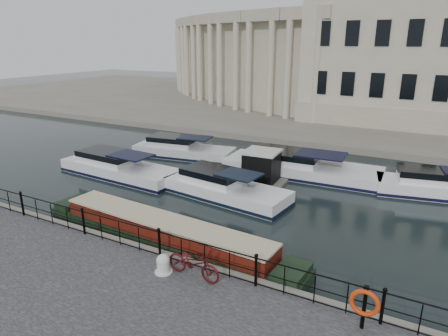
# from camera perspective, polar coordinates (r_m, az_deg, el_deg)

# --- Properties ---
(ground_plane) EXTENTS (160.00, 160.00, 0.00)m
(ground_plane) POSITION_cam_1_polar(r_m,az_deg,el_deg) (17.73, -4.57, -10.80)
(ground_plane) COLOR black
(ground_plane) RESTS_ON ground
(far_bank) EXTENTS (120.00, 42.00, 0.55)m
(far_bank) POSITION_cam_1_polar(r_m,az_deg,el_deg) (53.34, 18.88, 8.04)
(far_bank) COLOR #6B665B
(far_bank) RESTS_ON ground_plane
(railing) EXTENTS (24.14, 0.14, 1.22)m
(railing) POSITION_cam_1_polar(r_m,az_deg,el_deg) (15.56, -9.22, -10.32)
(railing) COLOR black
(railing) RESTS_ON near_quay
(civic_building) EXTENTS (53.55, 31.84, 16.85)m
(civic_building) POSITION_cam_1_polar(r_m,az_deg,el_deg) (48.68, 17.58, 15.35)
(civic_building) COLOR #ADA38C
(civic_building) RESTS_ON far_bank
(bicycle) EXTENTS (2.18, 0.88, 1.12)m
(bicycle) POSITION_cam_1_polar(r_m,az_deg,el_deg) (14.26, -4.37, -13.36)
(bicycle) COLOR #470C0F
(bicycle) RESTS_ON near_quay
(mooring_bollard) EXTENTS (0.64, 0.64, 0.72)m
(mooring_bollard) POSITION_cam_1_polar(r_m,az_deg,el_deg) (14.75, -8.68, -13.40)
(mooring_bollard) COLOR silver
(mooring_bollard) RESTS_ON near_quay
(life_ring_post) EXTENTS (0.85, 0.21, 1.39)m
(life_ring_post) POSITION_cam_1_polar(r_m,az_deg,el_deg) (12.48, 19.42, -17.77)
(life_ring_post) COLOR black
(life_ring_post) RESTS_ON near_quay
(narrowboat) EXTENTS (13.16, 2.64, 1.49)m
(narrowboat) POSITION_cam_1_polar(r_m,az_deg,el_deg) (17.71, -8.60, -9.66)
(narrowboat) COLOR black
(narrowboat) RESTS_ON ground_plane
(harbour_hut) EXTENTS (2.95, 2.51, 2.17)m
(harbour_hut) POSITION_cam_1_polar(r_m,az_deg,el_deg) (24.50, 5.36, -0.14)
(harbour_hut) COLOR #6B665B
(harbour_hut) RESTS_ON ground_plane
(cabin_cruisers) EXTENTS (26.67, 9.59, 1.99)m
(cabin_cruisers) POSITION_cam_1_polar(r_m,az_deg,el_deg) (25.76, 2.91, -0.54)
(cabin_cruisers) COLOR silver
(cabin_cruisers) RESTS_ON ground_plane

